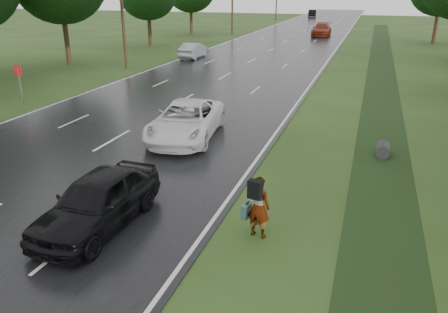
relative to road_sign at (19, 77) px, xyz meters
name	(u,v)px	position (x,y,z in m)	size (l,w,h in m)	color
road	(280,45)	(8.50, 33.00, -1.62)	(14.00, 180.00, 0.04)	black
edge_stripe_east	(338,47)	(15.25, 33.00, -1.60)	(0.12, 180.00, 0.01)	silver
edge_stripe_west	(227,42)	(1.75, 33.00, -1.60)	(0.12, 180.00, 0.01)	silver
center_line	(280,44)	(8.50, 33.00, -1.60)	(0.12, 180.00, 0.01)	silver
drainage_ditch	(382,104)	(20.00, 6.71, -1.61)	(2.20, 120.00, 0.56)	#1F2F12
road_sign	(19,77)	(0.00, 0.00, 0.00)	(0.50, 0.06, 2.30)	slate
utility_pole_mid	(122,4)	(-0.70, 13.00, 3.55)	(1.60, 0.26, 10.00)	#3D2919
pedestrian	(258,206)	(16.68, -9.71, -0.71)	(0.85, 0.83, 1.80)	#A5998C
white_pickup	(186,120)	(11.50, -2.56, -0.80)	(2.65, 5.75, 1.60)	silver
dark_sedan	(98,201)	(12.25, -10.65, -0.81)	(1.86, 4.63, 1.58)	black
silver_sedan	(194,50)	(2.70, 19.84, -0.88)	(1.52, 4.37, 1.44)	gray
far_car_red	(322,30)	(12.00, 44.38, -0.75)	(2.38, 5.85, 1.70)	maroon
far_car_dark	(312,13)	(4.99, 85.89, -0.79)	(1.72, 4.93, 1.62)	black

